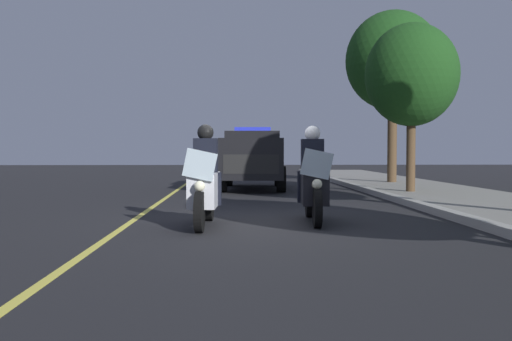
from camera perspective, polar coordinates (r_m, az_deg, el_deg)
name	(u,v)px	position (r m, az deg, el deg)	size (l,w,h in m)	color
ground_plane	(257,222)	(9.99, 0.11, -5.27)	(80.00, 80.00, 0.00)	black
curb_strip	(458,217)	(10.76, 19.92, -4.46)	(48.00, 0.24, 0.15)	#9E9B93
lane_stripe_center	(130,222)	(10.15, -12.70, -5.18)	(48.00, 0.12, 0.01)	#E0D14C
police_motorcycle_lead_left	(205,185)	(9.41, -5.27, -1.45)	(2.14, 0.60, 1.72)	black
police_motorcycle_lead_right	(313,183)	(9.97, 5.85, -1.26)	(2.14, 0.60, 1.72)	black
police_suv	(253,157)	(18.56, -0.35, 1.41)	(5.00, 2.28, 2.05)	black
tree_far_back	(412,75)	(16.81, 15.58, 9.33)	(2.65, 2.65, 4.82)	#4C3823
tree_behind_suv	(393,61)	(21.75, 13.78, 10.78)	(3.49, 3.49, 6.36)	#4C3823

